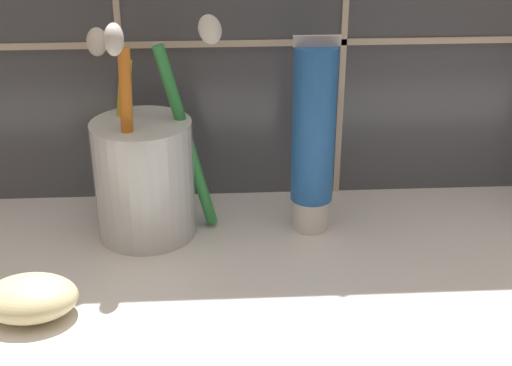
# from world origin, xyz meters

# --- Properties ---
(sink_counter) EXTENTS (0.73, 0.31, 0.02)m
(sink_counter) POSITION_xyz_m (0.00, 0.00, 0.01)
(sink_counter) COLOR white
(sink_counter) RESTS_ON ground
(toothbrush_cup) EXTENTS (0.11, 0.08, 0.18)m
(toothbrush_cup) POSITION_xyz_m (-0.14, 0.09, 0.07)
(toothbrush_cup) COLOR silver
(toothbrush_cup) RESTS_ON sink_counter
(toothpaste_tube) EXTENTS (0.03, 0.03, 0.16)m
(toothpaste_tube) POSITION_xyz_m (-0.01, 0.08, 0.10)
(toothpaste_tube) COLOR white
(toothpaste_tube) RESTS_ON sink_counter
(soap_bar) EXTENTS (0.06, 0.05, 0.03)m
(soap_bar) POSITION_xyz_m (-0.21, -0.02, 0.03)
(soap_bar) COLOR beige
(soap_bar) RESTS_ON sink_counter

